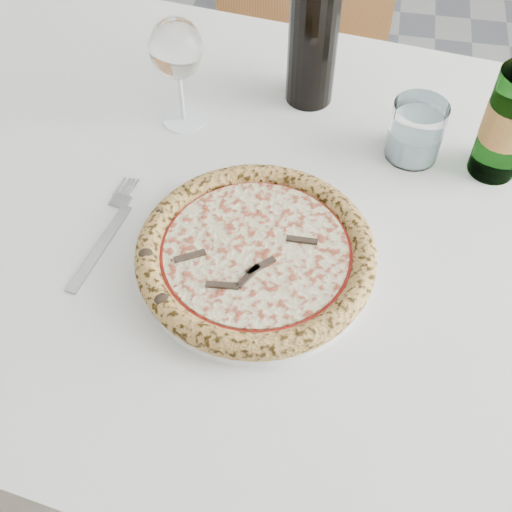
# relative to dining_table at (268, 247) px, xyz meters

# --- Properties ---
(floor) EXTENTS (5.00, 6.00, 0.02)m
(floor) POSITION_rel_dining_table_xyz_m (-0.18, 0.18, -0.68)
(floor) COLOR slate
(floor) RESTS_ON ground
(dining_table) EXTENTS (1.64, 1.10, 0.76)m
(dining_table) POSITION_rel_dining_table_xyz_m (0.00, 0.00, 0.00)
(dining_table) COLOR brown
(dining_table) RESTS_ON floor
(chair_far) EXTENTS (0.53, 0.53, 0.93)m
(chair_far) POSITION_rel_dining_table_xyz_m (-0.02, 0.73, -0.14)
(chair_far) COLOR brown
(chair_far) RESTS_ON floor
(plate) EXTENTS (0.29, 0.29, 0.02)m
(plate) POSITION_rel_dining_table_xyz_m (0.00, -0.10, 0.09)
(plate) COLOR white
(plate) RESTS_ON dining_table
(pizza) EXTENTS (0.30, 0.30, 0.03)m
(pizza) POSITION_rel_dining_table_xyz_m (-0.00, -0.10, 0.11)
(pizza) COLOR gold
(pizza) RESTS_ON plate
(fork) EXTENTS (0.04, 0.22, 0.00)m
(fork) POSITION_rel_dining_table_xyz_m (-0.21, -0.08, 0.08)
(fork) COLOR #9C9D9E
(fork) RESTS_ON dining_table
(wine_glass) EXTENTS (0.08, 0.08, 0.17)m
(wine_glass) POSITION_rel_dining_table_xyz_m (-0.16, 0.16, 0.21)
(wine_glass) COLOR white
(wine_glass) RESTS_ON dining_table
(tumbler) EXTENTS (0.08, 0.08, 0.09)m
(tumbler) POSITION_rel_dining_table_xyz_m (0.19, 0.15, 0.12)
(tumbler) COLOR white
(tumbler) RESTS_ON dining_table
(beer_bottle) EXTENTS (0.07, 0.07, 0.26)m
(beer_bottle) POSITION_rel_dining_table_xyz_m (0.30, 0.14, 0.19)
(beer_bottle) COLOR #3D7839
(beer_bottle) RESTS_ON dining_table
(wine_bottle) EXTENTS (0.08, 0.08, 0.31)m
(wine_bottle) POSITION_rel_dining_table_xyz_m (0.02, 0.25, 0.21)
(wine_bottle) COLOR black
(wine_bottle) RESTS_ON dining_table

